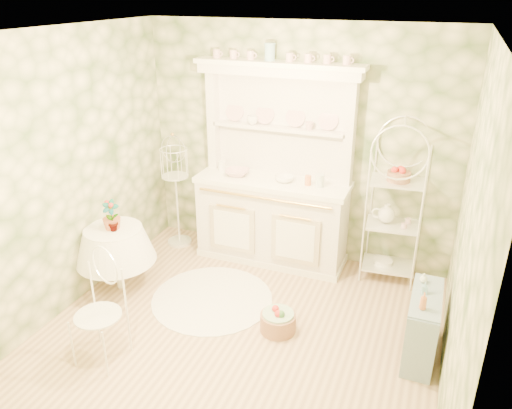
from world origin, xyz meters
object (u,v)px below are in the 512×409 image
(floor_basket, at_px, (278,322))
(cafe_chair, at_px, (99,320))
(side_shelf, at_px, (422,325))
(round_table, at_px, (117,258))
(birdcage_stand, at_px, (176,189))
(bakers_rack, at_px, (395,207))
(kitchen_dresser, at_px, (273,168))

(floor_basket, bearing_deg, cafe_chair, -144.74)
(side_shelf, xyz_separation_m, floor_basket, (-1.27, -0.14, -0.22))
(round_table, height_order, floor_basket, round_table)
(cafe_chair, height_order, floor_basket, cafe_chair)
(round_table, height_order, birdcage_stand, birdcage_stand)
(bakers_rack, height_order, round_table, bakers_rack)
(bakers_rack, xyz_separation_m, side_shelf, (0.44, -1.22, -0.54))
(kitchen_dresser, relative_size, floor_basket, 7.35)
(cafe_chair, distance_m, floor_basket, 1.63)
(round_table, bearing_deg, cafe_chair, -61.52)
(side_shelf, relative_size, cafe_chair, 0.93)
(round_table, xyz_separation_m, floor_basket, (1.85, -0.08, -0.26))
(birdcage_stand, bearing_deg, cafe_chair, -78.28)
(cafe_chair, relative_size, birdcage_stand, 0.54)
(bakers_rack, relative_size, floor_basket, 5.54)
(cafe_chair, bearing_deg, floor_basket, 52.16)
(bakers_rack, relative_size, side_shelf, 2.32)
(bakers_rack, xyz_separation_m, cafe_chair, (-2.14, -2.28, -0.46))
(side_shelf, bearing_deg, floor_basket, -178.39)
(kitchen_dresser, relative_size, side_shelf, 3.07)
(floor_basket, bearing_deg, birdcage_stand, 145.20)
(kitchen_dresser, bearing_deg, floor_basket, -67.68)
(side_shelf, distance_m, round_table, 3.12)
(cafe_chair, bearing_deg, round_table, 135.39)
(kitchen_dresser, bearing_deg, birdcage_stand, -176.54)
(kitchen_dresser, distance_m, bakers_rack, 1.39)
(side_shelf, bearing_deg, kitchen_dresser, 142.83)
(side_shelf, relative_size, floor_basket, 2.39)
(kitchen_dresser, height_order, bakers_rack, kitchen_dresser)
(side_shelf, xyz_separation_m, birdcage_stand, (-3.02, 1.07, 0.42))
(kitchen_dresser, relative_size, cafe_chair, 2.86)
(kitchen_dresser, distance_m, floor_basket, 1.74)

